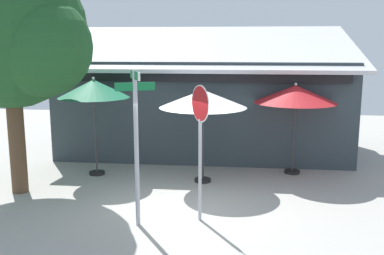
# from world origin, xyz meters

# --- Properties ---
(ground_plane) EXTENTS (28.00, 28.00, 0.10)m
(ground_plane) POSITION_xyz_m (0.00, 0.00, -0.05)
(ground_plane) COLOR #9E9B93
(cafe_building) EXTENTS (9.74, 5.13, 4.29)m
(cafe_building) POSITION_xyz_m (-0.06, 5.66, 1.65)
(cafe_building) COLOR #333D42
(cafe_building) RESTS_ON ground
(street_sign_post) EXTENTS (0.73, 0.78, 3.15)m
(street_sign_post) POSITION_xyz_m (-0.86, -1.16, 1.90)
(street_sign_post) COLOR #A8AAB2
(street_sign_post) RESTS_ON ground
(stop_sign) EXTENTS (0.41, 0.64, 2.84)m
(stop_sign) POSITION_xyz_m (0.37, -0.76, 1.97)
(stop_sign) COLOR #A8AAB2
(stop_sign) RESTS_ON ground
(patio_umbrella_forest_green_left) EXTENTS (1.96, 1.96, 2.75)m
(patio_umbrella_forest_green_left) POSITION_xyz_m (-2.84, 2.21, 2.41)
(patio_umbrella_forest_green_left) COLOR black
(patio_umbrella_forest_green_left) RESTS_ON ground
(patio_umbrella_ivory_center) EXTENTS (2.29, 2.29, 2.54)m
(patio_umbrella_ivory_center) POSITION_xyz_m (0.19, 1.87, 2.22)
(patio_umbrella_ivory_center) COLOR black
(patio_umbrella_ivory_center) RESTS_ON ground
(patio_umbrella_crimson_right) EXTENTS (2.30, 2.30, 2.59)m
(patio_umbrella_crimson_right) POSITION_xyz_m (2.67, 2.95, 2.26)
(patio_umbrella_crimson_right) COLOR black
(patio_umbrella_crimson_right) RESTS_ON ground
(shade_tree) EXTENTS (3.95, 3.64, 5.76)m
(shade_tree) POSITION_xyz_m (-4.07, 0.44, 3.85)
(shade_tree) COLOR brown
(shade_tree) RESTS_ON ground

